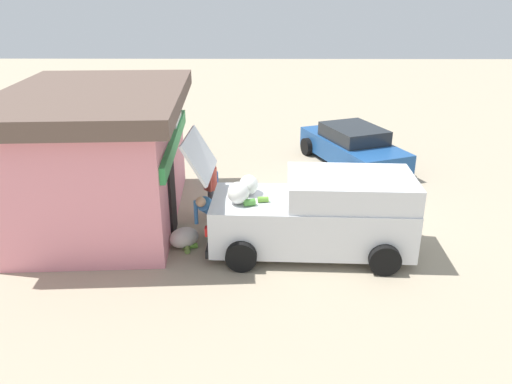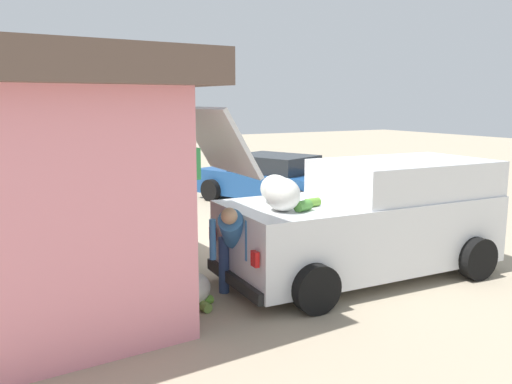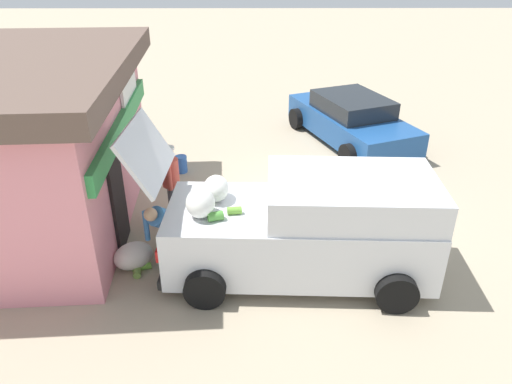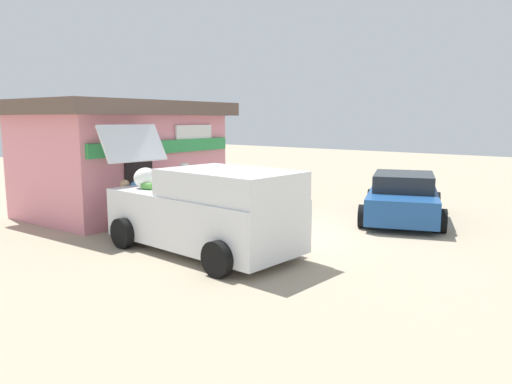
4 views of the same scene
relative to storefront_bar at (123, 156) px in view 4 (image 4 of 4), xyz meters
The scene contains 8 objects.
ground_plane 5.57m from the storefront_bar, 82.42° to the right, with size 60.00×60.00×0.00m, color tan.
storefront_bar is the anchor object (origin of this frame).
delivery_van 5.54m from the storefront_bar, 107.91° to the right, with size 2.32×4.95×2.66m.
parked_sedan 8.30m from the storefront_bar, 58.92° to the right, with size 4.63×3.29×1.29m.
vendor_standing 2.81m from the storefront_bar, 89.83° to the right, with size 0.57×0.37×1.62m.
customer_bending 3.40m from the storefront_bar, 119.08° to the right, with size 0.74×0.72×1.36m.
unloaded_banana_pile 3.10m from the storefront_bar, 125.21° to the right, with size 0.85×0.88×0.46m.
paint_bucket 3.73m from the storefront_bar, 48.49° to the right, with size 0.29×0.29×0.41m, color blue.
Camera 4 is at (-9.43, -7.08, 2.80)m, focal length 33.98 mm.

